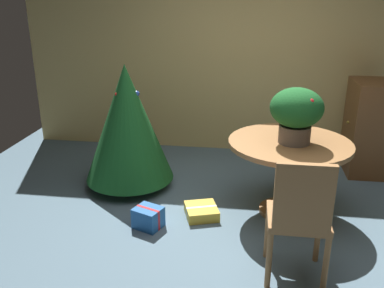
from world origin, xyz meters
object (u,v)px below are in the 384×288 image
wooden_chair_near (300,215)px  wooden_cabinet (367,127)px  round_dining_table (288,162)px  holiday_tree (127,123)px  gift_box_gold (201,211)px  flower_vase (296,111)px  gift_box_blue (148,218)px

wooden_chair_near → wooden_cabinet: 2.44m
round_dining_table → holiday_tree: (-1.68, 0.38, 0.20)m
wooden_cabinet → gift_box_gold: bearing=-142.6°
flower_vase → holiday_tree: 1.79m
holiday_tree → gift_box_gold: size_ratio=3.48×
flower_vase → wooden_chair_near: 1.12m
flower_vase → gift_box_gold: (-0.84, -0.16, -1.00)m
flower_vase → gift_box_blue: size_ratio=1.70×
gift_box_blue → gift_box_gold: 0.54m
round_dining_table → wooden_chair_near: 1.04m
gift_box_gold → wooden_cabinet: bearing=37.4°
holiday_tree → round_dining_table: bearing=-12.6°
holiday_tree → wooden_cabinet: (2.68, 0.81, -0.18)m
round_dining_table → holiday_tree: holiday_tree is taller
gift_box_blue → wooden_cabinet: 2.84m
round_dining_table → wooden_chair_near: bearing=-90.0°
gift_box_blue → gift_box_gold: size_ratio=0.77×
round_dining_table → wooden_chair_near: wooden_chair_near is taller
flower_vase → holiday_tree: bearing=166.5°
wooden_cabinet → flower_vase: bearing=-128.5°
round_dining_table → gift_box_gold: size_ratio=2.92×
gift_box_gold → round_dining_table: bearing=13.6°
round_dining_table → gift_box_blue: (-1.27, -0.46, -0.44)m
wooden_chair_near → gift_box_gold: bearing=133.5°
holiday_tree → wooden_cabinet: 2.81m
flower_vase → gift_box_blue: 1.67m
round_dining_table → flower_vase: (0.03, -0.03, 0.51)m
gift_box_gold → wooden_cabinet: wooden_cabinet is taller
wooden_chair_near → round_dining_table: bearing=90.0°
flower_vase → gift_box_blue: bearing=-161.7°
gift_box_blue → round_dining_table: bearing=20.0°
round_dining_table → holiday_tree: size_ratio=0.84×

